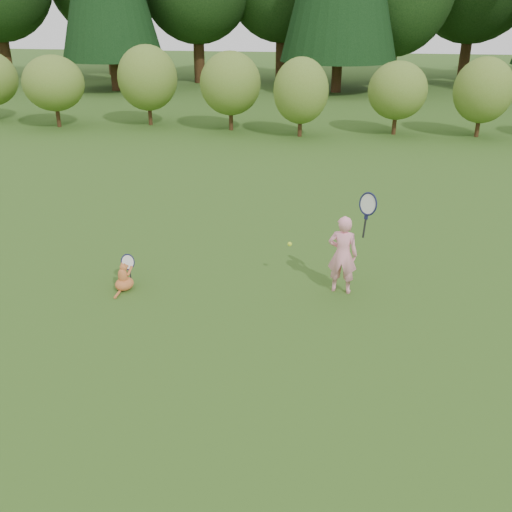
# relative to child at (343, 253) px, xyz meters

# --- Properties ---
(ground) EXTENTS (100.00, 100.00, 0.00)m
(ground) POSITION_rel_child_xyz_m (-1.45, -1.25, -0.64)
(ground) COLOR #325016
(ground) RESTS_ON ground
(shrub_row) EXTENTS (28.00, 3.00, 2.80)m
(shrub_row) POSITION_rel_child_xyz_m (-1.45, 11.75, 0.76)
(shrub_row) COLOR #587022
(shrub_row) RESTS_ON ground
(child) EXTENTS (0.70, 0.46, 1.83)m
(child) POSITION_rel_child_xyz_m (0.00, 0.00, 0.00)
(child) COLOR pink
(child) RESTS_ON ground
(cat) EXTENTS (0.44, 0.68, 0.60)m
(cat) POSITION_rel_child_xyz_m (-3.31, -0.45, -0.41)
(cat) COLOR #B45922
(cat) RESTS_ON ground
(tennis_ball) EXTENTS (0.07, 0.07, 0.07)m
(tennis_ball) POSITION_rel_child_xyz_m (-0.84, 0.28, -0.03)
(tennis_ball) COLOR #A2DC19
(tennis_ball) RESTS_ON ground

